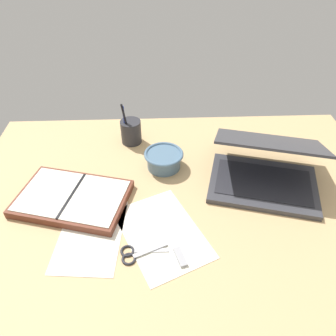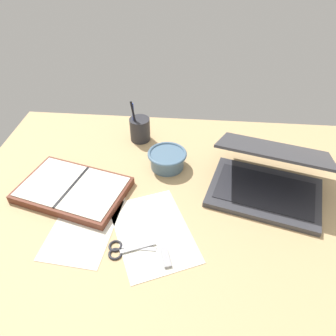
% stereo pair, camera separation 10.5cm
% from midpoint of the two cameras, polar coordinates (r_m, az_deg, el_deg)
% --- Properties ---
extents(desk_top, '(1.40, 1.00, 0.02)m').
position_cam_midpoint_polar(desk_top, '(1.05, 4.56, -6.34)').
color(desk_top, tan).
rests_on(desk_top, ground).
extents(laptop, '(0.42, 0.39, 0.18)m').
position_cam_midpoint_polar(laptop, '(1.11, 19.65, -1.73)').
color(laptop, '#38383D').
rests_on(laptop, desk_top).
extents(bowl, '(0.14, 0.14, 0.06)m').
position_cam_midpoint_polar(bowl, '(1.15, 2.49, 1.49)').
color(bowl, slate).
rests_on(bowl, desk_top).
extents(pen_cup, '(0.08, 0.08, 0.17)m').
position_cam_midpoint_polar(pen_cup, '(1.28, -2.57, 6.71)').
color(pen_cup, '#28282D').
rests_on(pen_cup, desk_top).
extents(planner, '(0.38, 0.30, 0.03)m').
position_cam_midpoint_polar(planner, '(1.09, -13.61, -3.78)').
color(planner, brown).
rests_on(planner, desk_top).
extents(scissors, '(0.13, 0.07, 0.01)m').
position_cam_midpoint_polar(scissors, '(0.92, -4.85, -14.10)').
color(scissors, '#B7B7BC').
rests_on(scissors, desk_top).
extents(paper_sheet_front, '(0.31, 0.35, 0.00)m').
position_cam_midpoint_polar(paper_sheet_front, '(0.96, 0.49, -11.17)').
color(paper_sheet_front, silver).
rests_on(paper_sheet_front, desk_top).
extents(paper_sheet_beside_planner, '(0.20, 0.29, 0.00)m').
position_cam_midpoint_polar(paper_sheet_beside_planner, '(0.99, -11.49, -10.05)').
color(paper_sheet_beside_planner, silver).
rests_on(paper_sheet_beside_planner, desk_top).
extents(usb_drive, '(0.04, 0.07, 0.01)m').
position_cam_midpoint_polar(usb_drive, '(0.90, 3.06, -15.41)').
color(usb_drive, '#99999E').
rests_on(usb_drive, desk_top).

